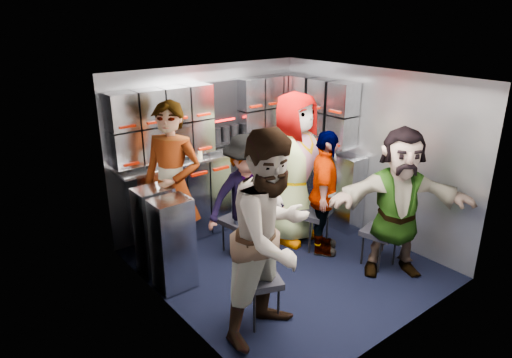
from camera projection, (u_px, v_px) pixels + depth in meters
floor at (284, 264)px, 5.21m from camera, size 3.00×3.00×0.00m
wall_back at (209, 147)px, 5.94m from camera, size 2.80×0.04×2.10m
wall_left at (168, 212)px, 4.03m from camera, size 0.04×3.00×2.10m
wall_right at (370, 154)px, 5.66m from camera, size 0.04×3.00×2.10m
ceiling at (289, 78)px, 4.48m from camera, size 2.80×3.00×0.02m
cart_bank_back at (219, 191)px, 5.98m from camera, size 2.68×0.38×0.99m
cart_bank_left at (164, 238)px, 4.75m from camera, size 0.38×0.76×0.99m
counter at (218, 153)px, 5.80m from camera, size 2.68×0.42×0.03m
locker_bank_back at (214, 115)px, 5.68m from camera, size 2.68×0.28×0.82m
locker_bank_right at (322, 111)px, 5.93m from camera, size 0.28×1.00×0.82m
right_cabinet at (324, 184)px, 6.21m from camera, size 0.28×1.20×1.00m
coffee_niche at (224, 114)px, 5.84m from camera, size 0.46×0.16×0.84m
red_latch_strip at (227, 167)px, 5.70m from camera, size 2.60×0.02×0.03m
jump_seat_near_left at (258, 282)px, 4.14m from camera, size 0.49×0.48×0.46m
jump_seat_mid_left at (238, 222)px, 5.37m from camera, size 0.41×0.39×0.43m
jump_seat_center at (283, 207)px, 5.82m from camera, size 0.40×0.39×0.41m
jump_seat_mid_right at (312, 214)px, 5.49m from camera, size 0.49×0.48×0.47m
jump_seat_near_right at (380, 234)px, 5.08m from camera, size 0.43×0.42×0.44m
attendant_standing at (173, 187)px, 4.92m from camera, size 0.74×0.81×1.86m
attendant_arc_a at (272, 237)px, 3.83m from camera, size 1.03×0.86×1.87m
attendant_arc_b at (247, 198)px, 5.11m from camera, size 1.05×0.73×1.49m
attendant_arc_c at (294, 169)px, 5.49m from camera, size 1.00×0.74×1.86m
attendant_arc_d at (324, 194)px, 5.24m from camera, size 0.88×0.86×1.48m
attendant_arc_e at (398, 203)px, 4.79m from camera, size 1.50×1.32×1.64m
bottle_left at (158, 157)px, 5.21m from camera, size 0.07×0.07×0.24m
bottle_mid at (178, 151)px, 5.36m from camera, size 0.07×0.07×0.28m
bottle_right at (277, 131)px, 6.27m from camera, size 0.06×0.06×0.28m
cup_left at (199, 154)px, 5.55m from camera, size 0.07×0.07×0.09m
cup_right at (272, 138)px, 6.23m from camera, size 0.08×0.08×0.10m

